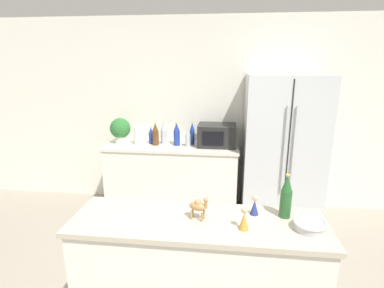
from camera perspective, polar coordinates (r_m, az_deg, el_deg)
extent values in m
cube|color=silver|center=(4.13, 3.86, 5.67)|extent=(8.00, 0.06, 2.55)
cube|color=silver|center=(4.10, -3.72, -6.55)|extent=(1.71, 0.60, 0.88)
cube|color=silver|center=(3.95, -3.84, -0.36)|extent=(1.74, 0.63, 0.03)
cube|color=silver|center=(3.89, 16.86, -1.01)|extent=(0.95, 0.67, 1.83)
cube|color=black|center=(3.57, 17.76, -2.54)|extent=(0.01, 0.01, 1.76)
cylinder|color=#B2B5BA|center=(3.52, 17.13, -1.18)|extent=(0.02, 0.02, 1.01)
cylinder|color=#B2B5BA|center=(3.54, 18.72, -1.22)|extent=(0.02, 0.02, 1.01)
cube|color=silver|center=(2.28, 1.06, -25.54)|extent=(1.60, 0.47, 0.95)
cube|color=#B7AD99|center=(1.99, 1.13, -14.72)|extent=(1.64, 0.51, 0.03)
cylinder|color=silver|center=(4.11, -13.37, 0.88)|extent=(0.15, 0.15, 0.10)
sphere|color=#2D7033|center=(4.08, -13.50, 2.93)|extent=(0.27, 0.27, 0.27)
cylinder|color=white|center=(3.98, -10.18, 1.59)|extent=(0.12, 0.12, 0.24)
cube|color=black|center=(3.86, 4.77, 1.69)|extent=(0.48, 0.36, 0.28)
cube|color=black|center=(3.69, 4.00, 1.04)|extent=(0.26, 0.01, 0.17)
cylinder|color=#B2B7BC|center=(3.97, -3.07, 1.30)|extent=(0.06, 0.06, 0.17)
cone|color=#B2B7BC|center=(3.94, -3.09, 3.19)|extent=(0.06, 0.06, 0.10)
cylinder|color=gold|center=(3.93, -3.11, 3.94)|extent=(0.02, 0.02, 0.01)
cylinder|color=brown|center=(3.92, -6.95, 1.14)|extent=(0.08, 0.08, 0.19)
cone|color=brown|center=(3.89, -7.01, 3.23)|extent=(0.08, 0.08, 0.11)
cylinder|color=gold|center=(3.88, -7.04, 4.05)|extent=(0.03, 0.03, 0.01)
cylinder|color=navy|center=(3.89, -2.92, 1.11)|extent=(0.08, 0.08, 0.19)
cone|color=navy|center=(3.85, -2.95, 3.24)|extent=(0.08, 0.08, 0.11)
cylinder|color=gold|center=(3.84, -2.96, 4.07)|extent=(0.03, 0.03, 0.01)
cylinder|color=#B2B7BC|center=(3.96, -5.41, 1.32)|extent=(0.08, 0.08, 0.19)
cone|color=#B2B7BC|center=(3.93, -5.47, 3.36)|extent=(0.07, 0.07, 0.10)
cylinder|color=gold|center=(3.92, -5.49, 4.16)|extent=(0.03, 0.03, 0.01)
cylinder|color=navy|center=(3.92, 0.04, 1.27)|extent=(0.06, 0.06, 0.19)
cone|color=navy|center=(3.89, 0.04, 3.38)|extent=(0.06, 0.06, 0.11)
cylinder|color=gold|center=(3.88, 0.04, 4.21)|extent=(0.02, 0.02, 0.01)
cylinder|color=#B2B7BC|center=(3.84, -0.78, 0.66)|extent=(0.07, 0.07, 0.15)
cone|color=#B2B7BC|center=(3.81, -0.78, 2.38)|extent=(0.06, 0.06, 0.09)
cylinder|color=gold|center=(3.80, -0.79, 3.07)|extent=(0.02, 0.02, 0.01)
cylinder|color=navy|center=(4.01, -7.79, 1.09)|extent=(0.07, 0.07, 0.14)
cone|color=navy|center=(3.98, -7.85, 2.63)|extent=(0.06, 0.06, 0.08)
cylinder|color=gold|center=(3.97, -7.87, 3.25)|extent=(0.02, 0.02, 0.01)
cylinder|color=#235628|center=(2.07, 17.38, -10.81)|extent=(0.07, 0.07, 0.18)
cone|color=#235628|center=(2.01, 17.70, -7.13)|extent=(0.07, 0.07, 0.10)
cylinder|color=gold|center=(1.99, 17.83, -5.64)|extent=(0.03, 0.03, 0.01)
cylinder|color=#B7BABF|center=(2.00, 21.53, -14.36)|extent=(0.18, 0.18, 0.05)
torus|color=#B7BABF|center=(1.99, 21.59, -13.78)|extent=(0.20, 0.20, 0.02)
ellipsoid|color=#A87F4C|center=(1.95, 1.08, -11.78)|extent=(0.13, 0.09, 0.06)
sphere|color=#A87F4C|center=(1.94, 1.08, -11.09)|extent=(0.04, 0.04, 0.04)
cylinder|color=#A87F4C|center=(1.92, 2.68, -11.33)|extent=(0.02, 0.02, 0.06)
sphere|color=#A87F4C|center=(1.91, 2.69, -10.57)|extent=(0.03, 0.03, 0.03)
cylinder|color=#A87F4C|center=(1.98, 2.27, -13.30)|extent=(0.01, 0.01, 0.06)
cylinder|color=#A87F4C|center=(1.95, 1.88, -13.75)|extent=(0.01, 0.01, 0.06)
cylinder|color=#A87F4C|center=(2.00, 0.28, -12.91)|extent=(0.01, 0.01, 0.06)
cylinder|color=#A87F4C|center=(1.98, -0.13, -13.35)|extent=(0.01, 0.01, 0.06)
cone|color=navy|center=(2.07, 11.80, -11.75)|extent=(0.06, 0.06, 0.10)
sphere|color=tan|center=(2.04, 11.91, -10.03)|extent=(0.04, 0.04, 0.04)
cone|color=#B28933|center=(1.89, 9.87, -14.28)|extent=(0.06, 0.06, 0.11)
sphere|color=tan|center=(1.85, 9.97, -12.29)|extent=(0.04, 0.04, 0.04)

